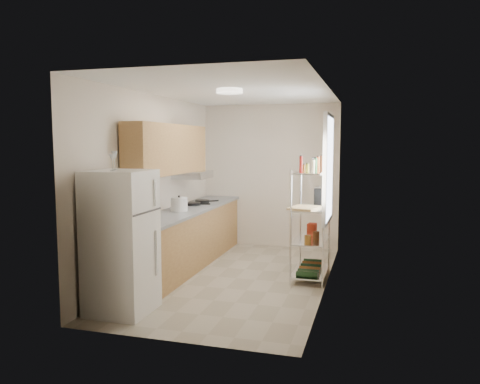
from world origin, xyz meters
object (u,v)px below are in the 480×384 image
Objects in this scene: rice_cooker at (179,204)px; frying_pan_large at (193,204)px; refrigerator at (121,242)px; espresso_machine at (321,195)px; cutting_board at (304,208)px.

frying_pan_large is at bearing 93.95° from rice_cooker.
espresso_machine is at bearing 48.70° from refrigerator.
frying_pan_large is 2.05m from cutting_board.
frying_pan_large is 0.96× the size of espresso_machine.
cutting_board is at bearing -1.91° from rice_cooker.
frying_pan_large is (-0.10, 2.43, 0.12)m from refrigerator.
cutting_board is (1.91, -0.73, 0.10)m from frying_pan_large.
rice_cooker is at bearing -160.45° from espresso_machine.
rice_cooker reaches higher than cutting_board.
refrigerator is 1.78m from rice_cooker.
refrigerator is at bearing -94.26° from frying_pan_large.
cutting_board is at bearing -100.27° from espresso_machine.
refrigerator is at bearing -124.91° from espresso_machine.
rice_cooker is at bearing 91.83° from refrigerator.
rice_cooker is 1.86m from cutting_board.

